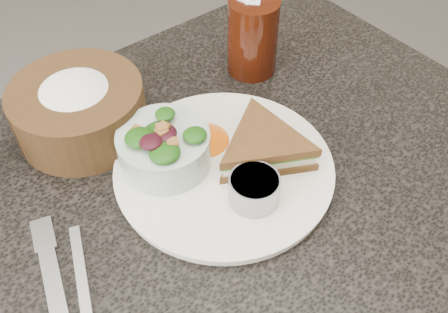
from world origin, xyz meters
TOP-DOWN VIEW (x-y plane):
  - dinner_plate at (0.07, 0.02)m, footprint 0.29×0.29m
  - sandwich at (0.12, -0.00)m, footprint 0.21×0.21m
  - salad_bowl at (0.01, 0.07)m, footprint 0.16×0.16m
  - dressing_ramekin at (0.06, -0.05)m, footprint 0.08×0.08m
  - orange_wedge at (0.07, 0.07)m, footprint 0.10×0.10m
  - fork at (-0.20, -0.02)m, footprint 0.07×0.20m
  - knife at (-0.17, -0.03)m, footprint 0.08×0.18m
  - bread_basket at (-0.04, 0.21)m, footprint 0.22×0.22m
  - cola_glass at (0.24, 0.17)m, footprint 0.11×0.11m

SIDE VIEW (x-z plane):
  - knife at x=-0.17m, z-range 0.75..0.75m
  - fork at x=-0.20m, z-range 0.75..0.76m
  - dinner_plate at x=0.07m, z-range 0.75..0.76m
  - orange_wedge at x=0.07m, z-range 0.76..0.79m
  - dressing_ramekin at x=0.06m, z-range 0.76..0.80m
  - sandwich at x=0.12m, z-range 0.76..0.80m
  - salad_bowl at x=0.01m, z-range 0.76..0.83m
  - bread_basket at x=-0.04m, z-range 0.75..0.86m
  - cola_glass at x=0.24m, z-range 0.75..0.89m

